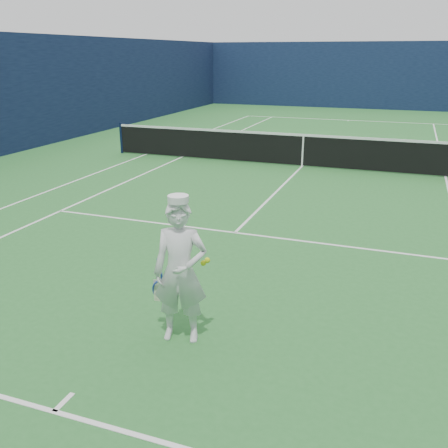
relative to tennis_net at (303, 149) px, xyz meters
The scene contains 5 objects.
ground 0.55m from the tennis_net, ahead, with size 80.00×80.00×0.00m, color #296D2D.
court_markings 0.55m from the tennis_net, ahead, with size 11.03×23.83×0.01m.
windscreen_fence 1.45m from the tennis_net, ahead, with size 20.12×36.12×4.00m.
tennis_net is the anchor object (origin of this frame).
tennis_player 10.23m from the tennis_net, 86.55° to the right, with size 0.84×0.56×1.83m.
Camera 1 is at (2.96, -15.09, 3.35)m, focal length 40.00 mm.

